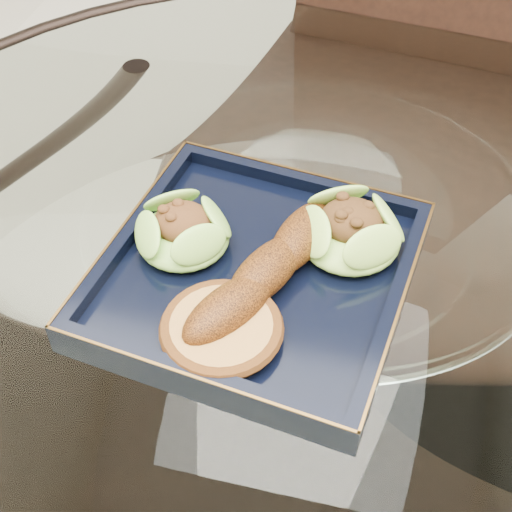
# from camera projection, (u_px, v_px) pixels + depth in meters

# --- Properties ---
(dining_table) EXTENTS (1.13, 1.13, 0.77)m
(dining_table) POSITION_uv_depth(u_px,v_px,m) (301.00, 347.00, 0.82)
(dining_table) COLOR white
(dining_table) RESTS_ON ground
(dining_chair) EXTENTS (0.52, 0.52, 1.06)m
(dining_chair) POSITION_uv_depth(u_px,v_px,m) (407.00, 172.00, 1.04)
(dining_chair) COLOR black
(dining_chair) RESTS_ON ground
(navy_plate) EXTENTS (0.31, 0.31, 0.02)m
(navy_plate) POSITION_uv_depth(u_px,v_px,m) (256.00, 278.00, 0.66)
(navy_plate) COLOR black
(navy_plate) RESTS_ON dining_table
(lettuce_wrap_left) EXTENTS (0.11, 0.11, 0.03)m
(lettuce_wrap_left) POSITION_uv_depth(u_px,v_px,m) (183.00, 233.00, 0.66)
(lettuce_wrap_left) COLOR #72AF33
(lettuce_wrap_left) RESTS_ON navy_plate
(lettuce_wrap_right) EXTENTS (0.11, 0.11, 0.03)m
(lettuce_wrap_right) POSITION_uv_depth(u_px,v_px,m) (350.00, 233.00, 0.66)
(lettuce_wrap_right) COLOR #69A32F
(lettuce_wrap_right) RESTS_ON navy_plate
(roasted_plantain) EXTENTS (0.12, 0.20, 0.04)m
(roasted_plantain) POSITION_uv_depth(u_px,v_px,m) (266.00, 271.00, 0.63)
(roasted_plantain) COLOR #632F0A
(roasted_plantain) RESTS_ON navy_plate
(crumb_patty) EXTENTS (0.09, 0.09, 0.02)m
(crumb_patty) POSITION_uv_depth(u_px,v_px,m) (222.00, 330.00, 0.59)
(crumb_patty) COLOR #AE713A
(crumb_patty) RESTS_ON navy_plate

